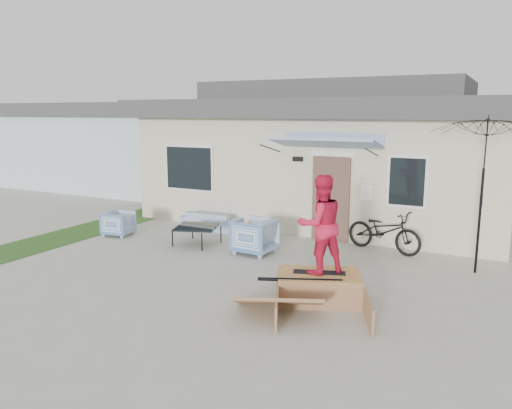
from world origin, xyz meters
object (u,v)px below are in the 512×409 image
at_px(skater, 321,222).
at_px(bicycle, 384,226).
at_px(coffee_table, 197,235).
at_px(skate_ramp, 319,287).
at_px(armchair_right, 255,234).
at_px(skateboard, 319,272).
at_px(armchair_left, 119,222).
at_px(loveseat, 211,217).
at_px(patio_umbrella, 482,186).

bearing_deg(skater, bicycle, -141.18).
distance_m(coffee_table, skate_ramp, 4.39).
distance_m(armchair_right, skate_ramp, 3.07).
distance_m(bicycle, skateboard, 3.51).
distance_m(armchair_left, skate_ramp, 6.47).
bearing_deg(skater, skate_ramp, 66.67).
bearing_deg(skater, skateboard, 180.00).
relative_size(loveseat, patio_umbrella, 0.76).
xyz_separation_m(armchair_left, patio_umbrella, (8.46, 0.95, 1.40)).
relative_size(coffee_table, bicycle, 0.51).
height_order(coffee_table, bicycle, bicycle).
xyz_separation_m(patio_umbrella, skater, (-2.29, -2.78, -0.40)).
distance_m(armchair_left, armchair_right, 3.90).
height_order(coffee_table, patio_umbrella, patio_umbrella).
bearing_deg(skate_ramp, bicycle, 62.49).
relative_size(coffee_table, patio_umbrella, 0.43).
bearing_deg(coffee_table, skateboard, -27.48).
relative_size(bicycle, skateboard, 2.08).
xyz_separation_m(skateboard, skater, (0.00, 0.00, 0.86)).
bearing_deg(skater, armchair_right, -87.60).
xyz_separation_m(armchair_right, skate_ramp, (2.30, -2.03, -0.21)).
xyz_separation_m(bicycle, skater, (-0.28, -3.49, 0.77)).
xyz_separation_m(skate_ramp, skater, (-0.02, 0.04, 1.12)).
xyz_separation_m(armchair_right, skateboard, (2.28, -1.98, 0.05)).
distance_m(loveseat, patio_umbrella, 6.89).
height_order(armchair_left, skateboard, armchair_left).
bearing_deg(armchair_left, patio_umbrella, -94.27).
xyz_separation_m(loveseat, bicycle, (4.70, -0.03, 0.26)).
distance_m(armchair_right, skater, 3.16).
bearing_deg(bicycle, armchair_left, 119.52).
relative_size(loveseat, bicycle, 0.92).
distance_m(armchair_left, skater, 6.52).
distance_m(loveseat, bicycle, 4.70).
bearing_deg(skater, armchair_left, -63.01).
bearing_deg(bicycle, patio_umbrella, -94.52).
height_order(loveseat, patio_umbrella, patio_umbrella).
height_order(armchair_right, patio_umbrella, patio_umbrella).
distance_m(loveseat, coffee_table, 1.61).
height_order(armchair_right, bicycle, bicycle).
relative_size(loveseat, skater, 1.01).
bearing_deg(armchair_right, loveseat, -121.61).
height_order(loveseat, bicycle, bicycle).
xyz_separation_m(armchair_left, bicycle, (6.46, 1.67, 0.24)).
bearing_deg(loveseat, patio_umbrella, 170.84).
bearing_deg(skate_ramp, patio_umbrella, 27.99).
bearing_deg(loveseat, skater, 138.56).
distance_m(armchair_left, bicycle, 6.67).
relative_size(armchair_right, skater, 0.52).
xyz_separation_m(coffee_table, skate_ramp, (3.88, -2.05, -0.00)).
bearing_deg(patio_umbrella, armchair_right, -170.12).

